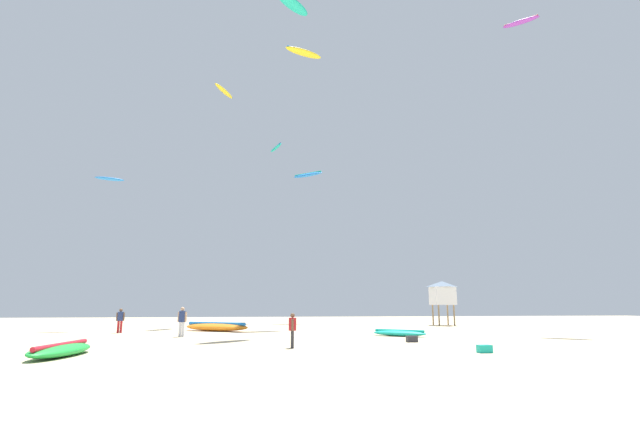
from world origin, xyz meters
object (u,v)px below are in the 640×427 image
Objects in this scene: kite_grounded_far at (399,333)px; cooler_box at (412,339)px; person_midground at (182,319)px; kite_aloft_0 at (110,179)px; kite_grounded_mid at (216,327)px; kite_aloft_6 at (304,53)px; kite_aloft_1 at (276,148)px; person_foreground at (292,327)px; kite_aloft_4 at (521,22)px; lifeguard_tower at (442,293)px; gear_bag at (484,349)px; kite_aloft_5 at (224,91)px; kite_grounded_near at (61,350)px; kite_aloft_3 at (292,4)px; kite_aloft_2 at (308,175)px; person_left at (120,319)px.

kite_grounded_far is 5.96× the size of cooler_box.
kite_aloft_0 reaches higher than person_midground.
kite_grounded_mid is 1.32× the size of kite_aloft_6.
kite_aloft_1 reaches higher than person_midground.
person_foreground is at bearing -125.76° from person_midground.
kite_grounded_mid is 35.24m from kite_aloft_4.
cooler_box is at bearing -116.85° from lifeguard_tower.
gear_bag is 37.90m from kite_aloft_5.
kite_aloft_0 is at bearing 103.94° from kite_grounded_near.
kite_aloft_3 is (5.13, -2.78, 25.31)m from kite_grounded_mid.
kite_aloft_6 is at bearing -17.03° from person_midground.
kite_aloft_2 is at bearing 79.74° from kite_aloft_3.
kite_aloft_4 is (31.01, -1.95, 24.47)m from person_left.
kite_aloft_1 is at bearing 90.82° from kite_aloft_3.
lifeguard_tower is 27.41m from kite_aloft_6.
kite_aloft_5 is at bearing 15.29° from person_midground.
kite_grounded_mid reaches higher than kite_grounded_far.
person_foreground is at bearing -51.55° from kite_aloft_0.
kite_grounded_near is at bearing -161.72° from person_foreground.
person_midground is 29.86m from kite_aloft_6.
kite_aloft_0 is (-21.28, 10.68, 12.04)m from kite_grounded_far.
kite_aloft_5 reaches higher than kite_aloft_2.
kite_grounded_far is 1.39× the size of kite_aloft_0.
cooler_box is at bearing -60.36° from kite_aloft_5.
lifeguard_tower is 7.41× the size of cooler_box.
kite_aloft_5 reaches higher than person_left.
kite_grounded_far is at bearing -52.57° from kite_aloft_5.
kite_grounded_far is at bearing 80.92° from cooler_box.
person_foreground is 0.42× the size of kite_aloft_2.
kite_aloft_4 is (19.66, -21.08, 4.88)m from kite_aloft_1.
person_midground is at bearing -105.96° from kite_grounded_mid.
kite_grounded_mid is 1.64× the size of kite_aloft_1.
person_midground reaches higher than cooler_box.
person_foreground is 2.80× the size of cooler_box.
lifeguard_tower is (20.62, 7.17, 2.74)m from kite_grounded_mid.
kite_grounded_near is 1.84× the size of kite_aloft_0.
kite_aloft_6 is (-4.06, 18.26, 26.67)m from cooler_box.
kite_aloft_2 is (-12.11, 8.74, 13.71)m from lifeguard_tower.
kite_aloft_0 is (-9.51, 3.42, 11.93)m from kite_grounded_mid.
kite_aloft_4 reaches higher than kite_aloft_1.
kite_aloft_4 is (3.87, -10.42, 22.39)m from lifeguard_tower.
kite_grounded_mid is 21.31m from gear_bag.
person_foreground is 33.31m from kite_aloft_6.
kite_grounded_near is 35.00m from kite_aloft_5.
kite_grounded_near is 1.33× the size of kite_aloft_1.
person_midground is 0.51× the size of kite_aloft_3.
cooler_box is at bearing 25.06° from person_foreground.
kite_aloft_6 is (-1.52, -9.38, 10.07)m from kite_aloft_2.
lifeguard_tower is at bearing 103.58° from person_left.
kite_aloft_4 reaches higher than kite_grounded_near.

